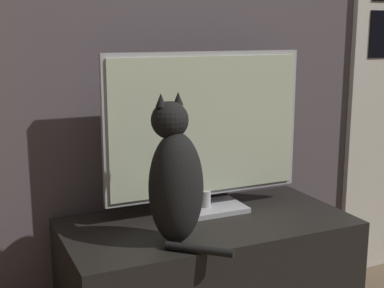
% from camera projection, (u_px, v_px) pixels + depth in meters
% --- Properties ---
extents(wall_back, '(4.80, 0.05, 2.60)m').
position_uv_depth(wall_back, '(175.00, 15.00, 2.19)').
color(wall_back, '#564C51').
rests_on(wall_back, ground_plane).
extents(tv_stand, '(1.11, 0.55, 0.51)m').
position_uv_depth(tv_stand, '(207.00, 282.00, 2.12)').
color(tv_stand, black).
rests_on(tv_stand, ground_plane).
extents(tv, '(0.83, 0.19, 0.64)m').
position_uv_depth(tv, '(205.00, 131.00, 2.11)').
color(tv, '#B7B7BC').
rests_on(tv, tv_stand).
extents(cat, '(0.24, 0.32, 0.52)m').
position_uv_depth(cat, '(175.00, 180.00, 1.82)').
color(cat, black).
rests_on(cat, tv_stand).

